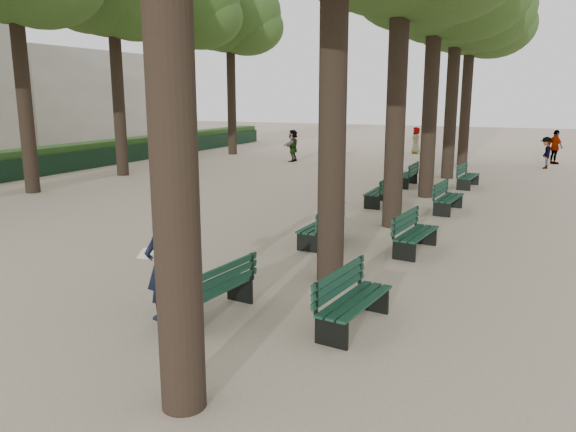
% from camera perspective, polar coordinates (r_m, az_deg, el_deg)
% --- Properties ---
extents(ground, '(120.00, 120.00, 0.00)m').
position_cam_1_polar(ground, '(9.26, -11.20, -10.59)').
color(ground, '#BCA78E').
rests_on(ground, ground).
extents(tree_central_5, '(6.00, 6.00, 9.95)m').
position_cam_1_polar(tree_central_5, '(30.41, 18.19, 19.39)').
color(tree_central_5, '#33261C').
rests_on(tree_central_5, ground).
extents(tree_far_4, '(6.00, 6.00, 10.45)m').
position_cam_1_polar(tree_far_4, '(30.53, -10.92, 20.67)').
color(tree_far_4, '#33261C').
rests_on(tree_far_4, ground).
extents(tree_far_5, '(6.00, 6.00, 10.45)m').
position_cam_1_polar(tree_far_5, '(34.73, -5.93, 19.76)').
color(tree_far_5, '#33261C').
rests_on(tree_far_5, ground).
extents(bench_left_0, '(0.78, 1.85, 0.92)m').
position_cam_1_polar(bench_left_0, '(9.33, -7.75, -8.49)').
color(bench_left_0, black).
rests_on(bench_left_0, ground).
extents(bench_left_1, '(0.64, 1.82, 0.92)m').
position_cam_1_polar(bench_left_1, '(13.64, 3.32, -1.72)').
color(bench_left_1, black).
rests_on(bench_left_1, ground).
extents(bench_left_2, '(0.58, 1.80, 0.92)m').
position_cam_1_polar(bench_left_2, '(18.65, 9.18, 1.93)').
color(bench_left_2, black).
rests_on(bench_left_2, ground).
extents(bench_left_3, '(0.58, 1.80, 0.92)m').
position_cam_1_polar(bench_left_3, '(22.72, 11.95, 3.66)').
color(bench_left_3, black).
rests_on(bench_left_3, ground).
extents(bench_right_0, '(0.79, 1.86, 0.92)m').
position_cam_1_polar(bench_right_0, '(8.87, 6.76, -9.58)').
color(bench_right_0, black).
rests_on(bench_right_0, ground).
extents(bench_right_1, '(0.78, 1.85, 0.92)m').
position_cam_1_polar(bench_right_1, '(13.21, 12.85, -2.47)').
color(bench_right_1, black).
rests_on(bench_right_1, ground).
extents(bench_right_2, '(0.73, 1.84, 0.92)m').
position_cam_1_polar(bench_right_2, '(18.01, 15.98, 1.25)').
color(bench_right_2, black).
rests_on(bench_right_2, ground).
extents(bench_right_3, '(0.74, 1.85, 0.92)m').
position_cam_1_polar(bench_right_3, '(23.02, 17.83, 3.44)').
color(bench_right_3, black).
rests_on(bench_right_3, ground).
extents(man_with_map, '(0.71, 0.77, 1.73)m').
position_cam_1_polar(man_with_map, '(9.22, -12.60, -5.04)').
color(man_with_map, black).
rests_on(man_with_map, ground).
extents(pedestrian_a, '(0.77, 0.87, 1.71)m').
position_cam_1_polar(pedestrian_a, '(29.93, 4.17, 7.03)').
color(pedestrian_a, '#262628').
rests_on(pedestrian_a, ground).
extents(pedestrian_e, '(0.41, 1.60, 1.71)m').
position_cam_1_polar(pedestrian_e, '(30.58, 0.50, 7.17)').
color(pedestrian_e, '#262628').
rests_on(pedestrian_e, ground).
extents(pedestrian_c, '(0.90, 1.05, 1.78)m').
position_cam_1_polar(pedestrian_c, '(32.48, 25.51, 6.34)').
color(pedestrian_c, '#262628').
rests_on(pedestrian_c, ground).
extents(pedestrian_d, '(0.58, 0.86, 1.62)m').
position_cam_1_polar(pedestrian_d, '(35.55, 12.87, 7.50)').
color(pedestrian_d, '#262628').
rests_on(pedestrian_d, ground).
extents(pedestrian_b, '(0.42, 1.03, 1.55)m').
position_cam_1_polar(pedestrian_b, '(30.29, 24.73, 5.85)').
color(pedestrian_b, '#262628').
rests_on(pedestrian_b, ground).
extents(fence, '(0.08, 42.00, 0.90)m').
position_cam_1_polar(fence, '(27.05, -24.08, 4.58)').
color(fence, black).
rests_on(fence, ground).
extents(hedge, '(1.20, 42.00, 1.20)m').
position_cam_1_polar(hedge, '(27.55, -25.08, 4.93)').
color(hedge, '#214718').
rests_on(hedge, ground).
extents(building_far, '(12.00, 16.00, 7.00)m').
position_cam_1_polar(building_far, '(53.00, -22.29, 11.28)').
color(building_far, '#B7B2A3').
rests_on(building_far, ground).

